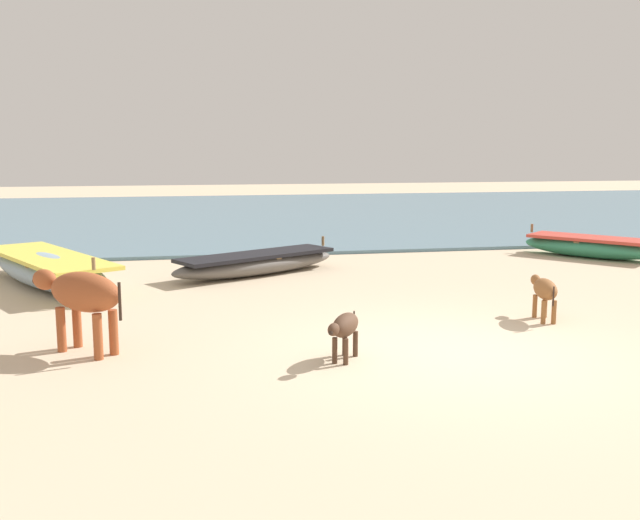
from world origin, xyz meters
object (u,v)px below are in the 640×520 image
(fishing_boat_0, at_px, (49,269))
(calf_far_dark, at_px, (345,327))
(calf_near_brown, at_px, (544,290))
(fishing_boat_2, at_px, (593,246))
(cow_second_adult_rust, at_px, (82,295))
(fishing_boat_1, at_px, (257,263))

(fishing_boat_0, height_order, calf_far_dark, fishing_boat_0)
(fishing_boat_0, height_order, calf_near_brown, fishing_boat_0)
(fishing_boat_0, relative_size, fishing_boat_2, 1.49)
(fishing_boat_0, bearing_deg, fishing_boat_2, 66.93)
(calf_far_dark, bearing_deg, fishing_boat_2, 164.16)
(calf_far_dark, bearing_deg, calf_near_brown, 144.77)
(cow_second_adult_rust, bearing_deg, fishing_boat_2, -108.96)
(cow_second_adult_rust, bearing_deg, calf_far_dark, -154.94)
(fishing_boat_2, xyz_separation_m, cow_second_adult_rust, (-10.42, -5.73, 0.47))
(calf_near_brown, relative_size, calf_far_dark, 1.19)
(fishing_boat_2, bearing_deg, cow_second_adult_rust, 78.92)
(calf_near_brown, distance_m, cow_second_adult_rust, 6.38)
(fishing_boat_0, bearing_deg, fishing_boat_1, 67.46)
(fishing_boat_2, distance_m, cow_second_adult_rust, 11.90)
(fishing_boat_0, relative_size, calf_near_brown, 4.78)
(fishing_boat_1, relative_size, cow_second_adult_rust, 2.80)
(calf_far_dark, xyz_separation_m, cow_second_adult_rust, (-3.06, 0.95, 0.32))
(fishing_boat_2, bearing_deg, fishing_boat_1, 55.60)
(fishing_boat_1, distance_m, fishing_boat_2, 7.81)
(fishing_boat_0, relative_size, cow_second_adult_rust, 3.43)
(fishing_boat_1, relative_size, fishing_boat_2, 1.21)
(cow_second_adult_rust, bearing_deg, fishing_boat_0, -33.28)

